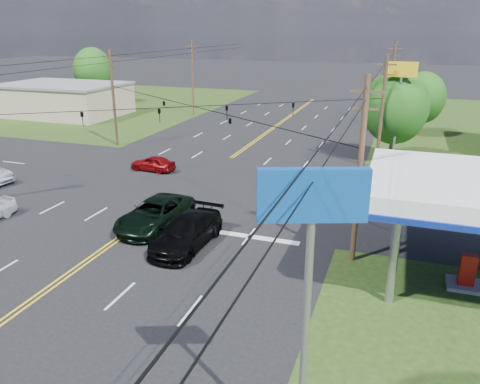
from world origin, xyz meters
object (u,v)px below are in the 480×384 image
at_px(retail_nw, 64,100).
at_px(tree_right_a, 396,107).
at_px(tree_right_b, 422,98).
at_px(pickup_dkgreen, 155,214).
at_px(tree_far_l, 93,70).
at_px(pole_se, 360,170).
at_px(pole_nw, 113,97).
at_px(pole_ne, 382,111).
at_px(polesign_se, 310,241).
at_px(pole_right_far, 392,84).
at_px(suv_black, 187,232).
at_px(pole_left_far, 193,77).

relative_size(retail_nw, tree_right_a, 1.96).
bearing_deg(tree_right_b, pickup_dkgreen, -115.25).
relative_size(tree_right_b, tree_far_l, 0.81).
relative_size(pole_se, pole_nw, 1.00).
height_order(retail_nw, pole_se, pole_se).
xyz_separation_m(pole_ne, tree_far_l, (-45.00, 23.00, 0.28)).
bearing_deg(polesign_se, tree_right_b, 85.63).
bearing_deg(tree_far_l, tree_right_b, -9.37).
bearing_deg(tree_far_l, pole_se, -42.34).
relative_size(pole_right_far, pickup_dkgreen, 1.65).
bearing_deg(pole_nw, pole_right_far, 36.16).
xyz_separation_m(pole_nw, tree_right_b, (29.50, 15.00, -0.70)).
xyz_separation_m(pole_nw, tree_far_l, (-19.00, 23.00, 0.28)).
distance_m(tree_right_b, pickup_dkgreen, 36.09).
xyz_separation_m(pole_nw, polesign_se, (26.00, -30.79, 1.92)).
xyz_separation_m(suv_black, polesign_se, (8.85, -11.50, 6.00)).
xyz_separation_m(pickup_dkgreen, polesign_se, (11.83, -13.29, 5.99)).
relative_size(pole_nw, pickup_dkgreen, 1.57).
relative_size(tree_far_l, pickup_dkgreen, 1.44).
bearing_deg(pole_se, polesign_se, -90.00).
relative_size(pole_nw, pole_ne, 1.00).
distance_m(tree_right_a, suv_black, 24.70).
relative_size(suv_black, polesign_se, 0.67).
height_order(retail_nw, pickup_dkgreen, retail_nw).
relative_size(pole_left_far, suv_black, 1.74).
height_order(pole_se, tree_right_b, pole_se).
bearing_deg(pole_left_far, pole_right_far, 0.00).
height_order(tree_right_a, pickup_dkgreen, tree_right_a).
relative_size(pole_right_far, suv_black, 1.74).
height_order(pole_left_far, tree_right_b, pole_left_far).
relative_size(pole_se, polesign_se, 1.11).
distance_m(retail_nw, suv_black, 47.02).
height_order(tree_right_a, tree_right_b, tree_right_a).
relative_size(tree_far_l, suv_black, 1.52).
bearing_deg(pole_right_far, pickup_dkgreen, -107.96).
relative_size(pole_left_far, polesign_se, 1.17).
distance_m(pole_se, pole_left_far, 45.22).
xyz_separation_m(retail_nw, pole_se, (43.00, -31.00, 2.92)).
bearing_deg(pickup_dkgreen, polesign_se, -45.56).
relative_size(pole_ne, tree_right_b, 1.34).
relative_size(retail_nw, pole_se, 1.68).
bearing_deg(suv_black, tree_far_l, 133.28).
relative_size(pole_ne, pole_left_far, 0.95).
relative_size(retail_nw, pole_nw, 1.68).
distance_m(pole_nw, pole_right_far, 32.20).
distance_m(pole_ne, tree_far_l, 50.54).
bearing_deg(pole_right_far, pole_nw, -143.84).
bearing_deg(pole_nw, tree_right_a, 6.34).
relative_size(tree_right_a, polesign_se, 0.95).
xyz_separation_m(pole_left_far, tree_far_l, (-19.00, 4.00, 0.03)).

